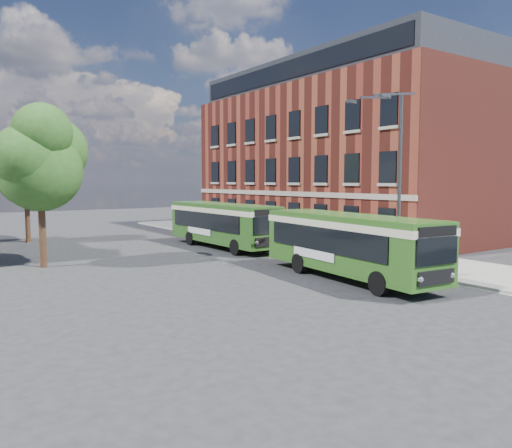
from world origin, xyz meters
TOP-DOWN VIEW (x-y plane):
  - ground at (0.00, 0.00)m, footprint 120.00×120.00m
  - pavement at (7.00, 8.00)m, footprint 6.00×48.00m
  - kerb_line at (3.95, 8.00)m, footprint 0.12×48.00m
  - brick_office at (14.00, 12.00)m, footprint 12.10×26.00m
  - street_lamp at (4.84, -2.00)m, footprint 2.96×2.38m
  - bus_stop_sign at (5.60, -4.20)m, footprint 0.35×0.08m
  - bus_front at (1.00, -2.61)m, footprint 3.45×10.58m
  - bus_rear at (1.66, 10.13)m, footprint 2.75×10.82m
  - pedestrian_a at (4.60, -5.29)m, footprint 0.66×0.55m
  - pedestrian_b at (5.23, -2.63)m, footprint 0.85×0.73m
  - tree_left at (-10.09, 8.73)m, footprint 5.04×4.80m
  - tree_right at (-8.78, 20.83)m, footprint 4.66×4.43m

SIDE VIEW (x-z plane):
  - ground at x=0.00m, z-range 0.00..0.00m
  - kerb_line at x=3.95m, z-range 0.00..0.01m
  - pavement at x=7.00m, z-range 0.00..0.15m
  - pedestrian_b at x=5.23m, z-range 0.15..1.66m
  - pedestrian_a at x=4.60m, z-range 0.15..1.71m
  - bus_stop_sign at x=5.60m, z-range 0.25..2.77m
  - bus_front at x=1.00m, z-range 0.32..3.34m
  - bus_rear at x=1.66m, z-range 0.32..3.34m
  - street_lamp at x=4.84m, z-range 0.29..9.29m
  - tree_right at x=-8.78m, z-range 1.40..9.27m
  - tree_left at x=-10.09m, z-range 1.52..10.04m
  - brick_office at x=14.00m, z-range -0.13..14.07m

